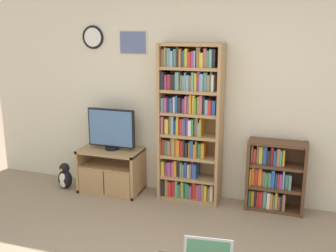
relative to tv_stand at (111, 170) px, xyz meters
The scene contains 6 objects.
wall_back 1.55m from the tv_stand, 14.44° to the left, with size 6.07×0.09×2.60m.
tv_stand is the anchor object (origin of this frame).
television 0.55m from the tv_stand, 48.37° to the left, with size 0.63×0.18×0.53m.
bookshelf_tall 1.23m from the tv_stand, ahead, with size 0.76×0.30×1.93m.
bookshelf_short 2.05m from the tv_stand, ahead, with size 0.66×0.27×0.84m.
penguin_figurine 0.65m from the tv_stand, 169.52° to the right, with size 0.19×0.17×0.35m.
Camera 1 is at (1.09, -2.37, 2.10)m, focal length 42.00 mm.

